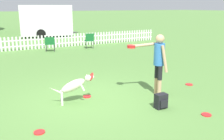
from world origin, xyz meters
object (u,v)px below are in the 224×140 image
object	(u,v)px
frisbee_near_handler	(87,96)
folding_chair_blue_left	(50,43)
folding_chair_center	(89,39)
equipment_trailer	(46,20)
backpack_on_grass	(161,101)
frisbee_midfield	(189,84)
frisbee_near_dog	(39,132)
leaping_dog	(75,85)
handler_person	(158,58)
frisbee_far_scatter	(206,115)

from	to	relation	value
frisbee_near_handler	folding_chair_blue_left	xyz separation A→B (m)	(0.96, 7.23, 0.46)
frisbee_near_handler	folding_chair_center	xyz separation A→B (m)	(3.19, 7.16, 0.51)
frisbee_near_handler	equipment_trailer	xyz separation A→B (m)	(2.55, 14.26, 1.27)
backpack_on_grass	folding_chair_blue_left	size ratio (longest dim) A/B	0.45
frisbee_midfield	folding_chair_center	xyz separation A→B (m)	(0.01, 7.69, 0.51)
frisbee_near_handler	folding_chair_blue_left	distance (m)	7.31
frisbee_near_dog	frisbee_midfield	xyz separation A→B (m)	(4.75, 0.84, 0.00)
leaping_dog	folding_chair_blue_left	size ratio (longest dim) A/B	1.38
frisbee_near_handler	equipment_trailer	world-z (taller)	equipment_trailer
frisbee_midfield	equipment_trailer	distance (m)	14.86
handler_person	frisbee_near_handler	size ratio (longest dim) A/B	7.64
folding_chair_blue_left	equipment_trailer	size ratio (longest dim) A/B	0.17
frisbee_midfield	frisbee_far_scatter	world-z (taller)	same
handler_person	backpack_on_grass	bearing A→B (deg)	162.98
frisbee_midfield	backpack_on_grass	size ratio (longest dim) A/B	0.61
frisbee_midfield	equipment_trailer	xyz separation A→B (m)	(-0.63, 14.79, 1.27)
frisbee_near_handler	backpack_on_grass	bearing A→B (deg)	-50.97
leaping_dog	folding_chair_blue_left	distance (m)	7.61
frisbee_midfield	frisbee_far_scatter	bearing A→B (deg)	-125.68
frisbee_far_scatter	folding_chair_blue_left	xyz separation A→B (m)	(-0.93, 9.57, 0.46)
frisbee_near_handler	frisbee_far_scatter	xyz separation A→B (m)	(1.89, -2.34, 0.00)
frisbee_near_dog	folding_chair_blue_left	bearing A→B (deg)	73.64
frisbee_near_handler	frisbee_far_scatter	world-z (taller)	same
folding_chair_center	frisbee_near_dog	bearing A→B (deg)	71.47
frisbee_near_dog	folding_chair_center	bearing A→B (deg)	60.84
frisbee_near_dog	frisbee_far_scatter	world-z (taller)	same
frisbee_midfield	folding_chair_blue_left	world-z (taller)	folding_chair_blue_left
frisbee_midfield	folding_chair_blue_left	xyz separation A→B (m)	(-2.23, 7.76, 0.46)
leaping_dog	frisbee_far_scatter	bearing A→B (deg)	61.72
frisbee_midfield	folding_chair_center	bearing A→B (deg)	89.96
frisbee_near_dog	folding_chair_blue_left	size ratio (longest dim) A/B	0.27
backpack_on_grass	handler_person	bearing A→B (deg)	59.13
frisbee_near_handler	frisbee_near_dog	xyz separation A→B (m)	(-1.57, -1.37, 0.00)
frisbee_near_handler	folding_chair_center	size ratio (longest dim) A/B	0.25
frisbee_near_dog	frisbee_far_scatter	xyz separation A→B (m)	(3.45, -0.97, 0.00)
frisbee_near_handler	equipment_trailer	distance (m)	14.54
equipment_trailer	backpack_on_grass	bearing A→B (deg)	-84.57
frisbee_near_handler	frisbee_near_dog	size ratio (longest dim) A/B	1.00
frisbee_near_handler	folding_chair_center	bearing A→B (deg)	65.99
handler_person	equipment_trailer	xyz separation A→B (m)	(0.84, 15.03, 0.25)
folding_chair_center	equipment_trailer	size ratio (longest dim) A/B	0.18
backpack_on_grass	folding_chair_blue_left	world-z (taller)	folding_chair_blue_left
frisbee_near_dog	folding_chair_center	world-z (taller)	folding_chair_center
backpack_on_grass	equipment_trailer	size ratio (longest dim) A/B	0.07
frisbee_midfield	equipment_trailer	size ratio (longest dim) A/B	0.05
handler_person	leaping_dog	world-z (taller)	handler_person
leaping_dog	backpack_on_grass	world-z (taller)	leaping_dog
frisbee_near_handler	equipment_trailer	bearing A→B (deg)	79.87
frisbee_far_scatter	folding_chair_center	size ratio (longest dim) A/B	0.25
folding_chair_blue_left	frisbee_near_handler	bearing A→B (deg)	100.53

